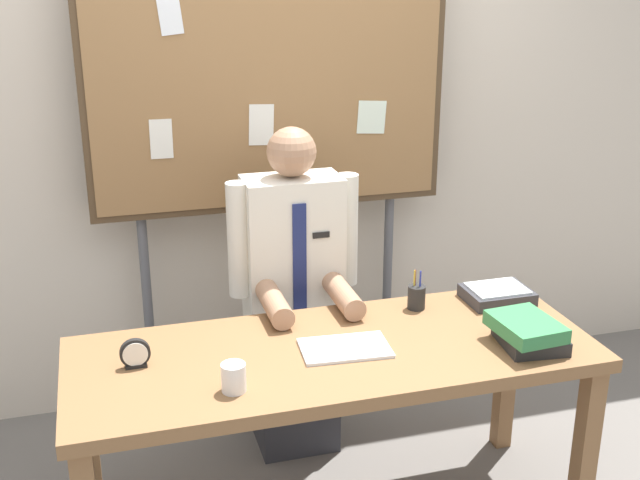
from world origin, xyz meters
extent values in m
cube|color=beige|center=(0.00, 1.17, 1.35)|extent=(6.40, 0.08, 2.70)
cube|color=brown|center=(0.00, 0.00, 0.73)|extent=(1.88, 0.72, 0.05)
cube|color=brown|center=(0.88, -0.30, 0.35)|extent=(0.07, 0.07, 0.70)
cube|color=brown|center=(-0.88, 0.30, 0.35)|extent=(0.07, 0.07, 0.70)
cube|color=brown|center=(0.88, 0.30, 0.35)|extent=(0.07, 0.07, 0.70)
cube|color=#2D2D33|center=(0.00, 0.59, 0.22)|extent=(0.34, 0.30, 0.44)
cube|color=silver|center=(0.00, 0.59, 0.83)|extent=(0.40, 0.22, 0.79)
sphere|color=#A87A5B|center=(0.00, 0.59, 1.33)|extent=(0.20, 0.20, 0.20)
cylinder|color=silver|center=(-0.23, 0.57, 0.99)|extent=(0.09, 0.09, 0.48)
cylinder|color=silver|center=(0.23, 0.57, 0.99)|extent=(0.09, 0.09, 0.48)
cylinder|color=#A87A5B|center=(-0.14, 0.33, 0.80)|extent=(0.09, 0.30, 0.09)
cylinder|color=#A87A5B|center=(0.14, 0.33, 0.80)|extent=(0.09, 0.30, 0.09)
cube|color=navy|center=(0.00, 0.47, 0.89)|extent=(0.06, 0.01, 0.51)
cube|color=black|center=(0.09, 0.47, 1.01)|extent=(0.07, 0.01, 0.02)
cube|color=#4C3823|center=(0.00, 0.97, 1.60)|extent=(1.60, 0.05, 1.23)
cube|color=olive|center=(0.00, 0.96, 1.60)|extent=(1.54, 0.04, 1.17)
cylinder|color=#59595E|center=(-0.59, 1.00, 0.51)|extent=(0.04, 0.04, 1.02)
cylinder|color=#59595E|center=(0.59, 1.00, 0.51)|extent=(0.04, 0.04, 1.02)
cube|color=white|center=(-0.41, 0.93, 1.85)|extent=(0.11, 0.00, 0.16)
cube|color=white|center=(-0.05, 0.93, 1.38)|extent=(0.12, 0.00, 0.18)
cube|color=silver|center=(0.46, 0.93, 1.38)|extent=(0.14, 0.00, 0.16)
cube|color=white|center=(-0.48, 0.93, 1.34)|extent=(0.10, 0.00, 0.17)
cube|color=#262626|center=(0.68, -0.17, 0.78)|extent=(0.23, 0.25, 0.05)
cube|color=#337F47|center=(0.66, -0.17, 0.83)|extent=(0.22, 0.27, 0.05)
cube|color=white|center=(0.04, -0.02, 0.76)|extent=(0.33, 0.22, 0.01)
cylinder|color=black|center=(-0.69, 0.06, 0.80)|extent=(0.10, 0.02, 0.10)
cylinder|color=white|center=(-0.69, 0.05, 0.80)|extent=(0.08, 0.00, 0.08)
cube|color=black|center=(-0.69, 0.06, 0.76)|extent=(0.07, 0.04, 0.01)
cylinder|color=white|center=(-0.39, -0.19, 0.80)|extent=(0.08, 0.08, 0.10)
cylinder|color=#262626|center=(0.41, 0.24, 0.80)|extent=(0.07, 0.07, 0.09)
cylinder|color=#263399|center=(0.43, 0.23, 0.84)|extent=(0.01, 0.01, 0.15)
cylinder|color=maroon|center=(0.41, 0.25, 0.84)|extent=(0.01, 0.01, 0.15)
cylinder|color=gold|center=(0.41, 0.25, 0.84)|extent=(0.01, 0.01, 0.15)
cube|color=#333338|center=(0.76, 0.22, 0.78)|extent=(0.26, 0.20, 0.05)
cube|color=white|center=(0.76, 0.22, 0.81)|extent=(0.22, 0.17, 0.01)
camera|label=1|loc=(-0.75, -2.43, 2.07)|focal=44.81mm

